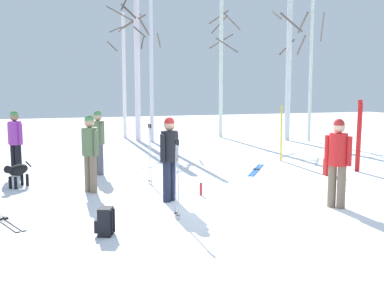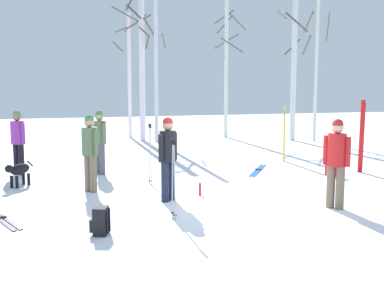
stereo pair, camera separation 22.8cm
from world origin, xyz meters
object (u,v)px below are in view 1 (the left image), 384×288
person_0 (338,157)px  ski_poles_0 (150,152)px  dog (17,171)px  ski_poles_1 (177,176)px  ski_pair_lying_0 (256,170)px  ski_pair_planted_2 (359,136)px  birch_tree_3 (151,64)px  person_2 (98,138)px  person_3 (15,139)px  birch_tree_5 (289,66)px  birch_tree_6 (312,59)px  birch_tree_1 (124,71)px  birch_tree_2 (137,65)px  birch_tree_4 (221,62)px  person_4 (170,153)px  backpack_0 (329,167)px  backpack_1 (105,222)px  ski_pair_planted_0 (281,134)px  ski_pair_lying_1 (2,219)px  water_bottle_0 (201,189)px

person_0 → ski_poles_0: size_ratio=1.18×
dog → ski_poles_1: bearing=-53.8°
ski_pair_lying_0 → ski_poles_0: 3.49m
ski_pair_planted_2 → ski_pair_lying_0: size_ratio=1.20×
dog → birch_tree_3: bearing=55.9°
person_2 → person_3: same height
ski_poles_1 → birch_tree_3: size_ratio=0.21×
birch_tree_5 → birch_tree_6: (0.75, -0.62, 0.29)m
birch_tree_1 → birch_tree_2: size_ratio=0.94×
person_3 → birch_tree_4: bearing=38.0°
person_0 → birch_tree_6: (6.25, 9.89, 2.62)m
ski_poles_1 → birch_tree_1: (1.93, 13.75, 2.38)m
birch_tree_1 → person_2: bearing=-106.0°
ski_poles_0 → person_2: bearing=119.6°
person_4 → backpack_0: (4.81, 1.19, -0.77)m
person_3 → backpack_0: 8.35m
dog → backpack_1: (1.34, -4.18, -0.17)m
person_0 → ski_pair_planted_0: (2.01, 5.33, -0.10)m
ski_pair_planted_2 → ski_poles_0: 5.86m
birch_tree_4 → birch_tree_6: (3.03, -2.88, 0.01)m
ski_pair_lying_1 → ski_poles_1: (2.91, -1.00, 0.74)m
backpack_0 → birch_tree_3: bearing=104.6°
water_bottle_0 → birch_tree_6: birch_tree_6 is taller
person_2 → birch_tree_6: birch_tree_6 is taller
dog → ski_pair_planted_0: size_ratio=0.41×
person_3 → birch_tree_2: birch_tree_2 is taller
person_0 → ski_pair_lying_0: person_0 is taller
person_2 → birch_tree_1: (2.60, 9.09, 2.15)m
person_3 → ski_pair_planted_2: size_ratio=0.86×
ski_poles_1 → backpack_0: size_ratio=3.19×
birch_tree_6 → person_0: bearing=-122.3°
ski_pair_planted_0 → birch_tree_1: 9.62m
person_4 → person_2: bearing=104.9°
ski_pair_planted_2 → birch_tree_6: bearing=65.1°
person_3 → water_bottle_0: size_ratio=6.30×
ski_poles_0 → backpack_1: bearing=-115.4°
ski_pair_planted_0 → backpack_0: (-0.06, -2.54, -0.66)m
person_2 → ski_pair_planted_0: bearing=2.9°
dog → person_3: bearing=91.7°
person_3 → birch_tree_2: bearing=54.3°
backpack_0 → ski_pair_planted_2: bearing=10.2°
person_4 → ski_poles_1: size_ratio=1.22×
person_3 → ski_pair_lying_1: 4.44m
person_0 → backpack_1: person_0 is taller
backpack_0 → birch_tree_6: birch_tree_6 is taller
person_3 → birch_tree_2: size_ratio=0.27×
backpack_0 → birch_tree_5: size_ratio=0.07×
person_0 → birch_tree_3: size_ratio=0.26×
birch_tree_3 → birch_tree_5: size_ratio=1.06×
backpack_1 → birch_tree_3: (4.02, 12.08, 3.15)m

